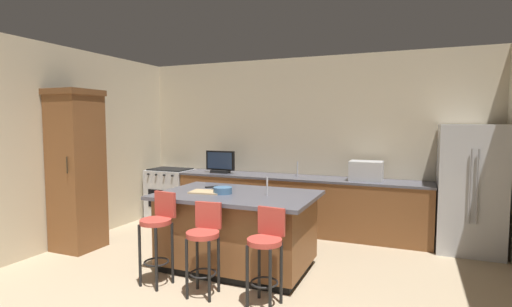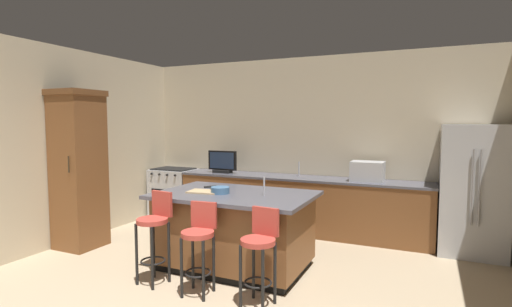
{
  "view_description": "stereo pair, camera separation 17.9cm",
  "coord_description": "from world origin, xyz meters",
  "px_view_note": "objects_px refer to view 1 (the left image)",
  "views": [
    {
      "loc": [
        1.75,
        -1.96,
        1.78
      ],
      "look_at": [
        -0.4,
        3.21,
        1.33
      ],
      "focal_mm": 27.04,
      "sensor_mm": 36.0,
      "label": 1
    },
    {
      "loc": [
        1.91,
        -1.89,
        1.78
      ],
      "look_at": [
        -0.4,
        3.21,
        1.33
      ],
      "focal_mm": 27.04,
      "sensor_mm": 36.0,
      "label": 2
    }
  ],
  "objects_px": {
    "range_oven": "(171,193)",
    "fruit_bowl": "(223,190)",
    "kitchen_island": "(237,230)",
    "bar_stool_right": "(266,248)",
    "tv_monitor": "(220,163)",
    "cell_phone": "(217,189)",
    "refrigerator": "(470,189)",
    "bar_stool_center": "(204,241)",
    "cutting_board": "(207,192)",
    "bar_stool_left": "(158,229)",
    "cabinet_tower": "(77,167)",
    "microwave": "(366,171)",
    "tv_remote": "(212,187)"
  },
  "relations": [
    {
      "from": "tv_monitor",
      "to": "cell_phone",
      "type": "relative_size",
      "value": 3.58
    },
    {
      "from": "tv_monitor",
      "to": "cabinet_tower",
      "type": "bearing_deg",
      "value": -122.19
    },
    {
      "from": "bar_stool_right",
      "to": "bar_stool_left",
      "type": "bearing_deg",
      "value": -174.21
    },
    {
      "from": "range_oven",
      "to": "cabinet_tower",
      "type": "bearing_deg",
      "value": -94.29
    },
    {
      "from": "fruit_bowl",
      "to": "cutting_board",
      "type": "bearing_deg",
      "value": -176.96
    },
    {
      "from": "kitchen_island",
      "to": "refrigerator",
      "type": "distance_m",
      "value": 3.25
    },
    {
      "from": "cabinet_tower",
      "to": "bar_stool_right",
      "type": "relative_size",
      "value": 2.36
    },
    {
      "from": "fruit_bowl",
      "to": "tv_monitor",
      "type": "bearing_deg",
      "value": 118.6
    },
    {
      "from": "refrigerator",
      "to": "tv_monitor",
      "type": "height_order",
      "value": "refrigerator"
    },
    {
      "from": "bar_stool_center",
      "to": "cutting_board",
      "type": "relative_size",
      "value": 2.49
    },
    {
      "from": "refrigerator",
      "to": "bar_stool_center",
      "type": "height_order",
      "value": "refrigerator"
    },
    {
      "from": "cabinet_tower",
      "to": "cutting_board",
      "type": "distance_m",
      "value": 2.04
    },
    {
      "from": "kitchen_island",
      "to": "microwave",
      "type": "height_order",
      "value": "microwave"
    },
    {
      "from": "bar_stool_center",
      "to": "bar_stool_right",
      "type": "distance_m",
      "value": 0.67
    },
    {
      "from": "kitchen_island",
      "to": "bar_stool_right",
      "type": "xyz_separation_m",
      "value": [
        0.67,
        -0.77,
        0.09
      ]
    },
    {
      "from": "microwave",
      "to": "bar_stool_center",
      "type": "relative_size",
      "value": 0.51
    },
    {
      "from": "cutting_board",
      "to": "refrigerator",
      "type": "bearing_deg",
      "value": 31.42
    },
    {
      "from": "tv_monitor",
      "to": "microwave",
      "type": "bearing_deg",
      "value": 1.21
    },
    {
      "from": "microwave",
      "to": "cell_phone",
      "type": "relative_size",
      "value": 3.2
    },
    {
      "from": "bar_stool_right",
      "to": "fruit_bowl",
      "type": "distance_m",
      "value": 1.13
    },
    {
      "from": "bar_stool_center",
      "to": "fruit_bowl",
      "type": "bearing_deg",
      "value": 95.65
    },
    {
      "from": "kitchen_island",
      "to": "bar_stool_right",
      "type": "height_order",
      "value": "bar_stool_right"
    },
    {
      "from": "range_oven",
      "to": "tv_remote",
      "type": "bearing_deg",
      "value": -41.9
    },
    {
      "from": "microwave",
      "to": "bar_stool_center",
      "type": "xyz_separation_m",
      "value": [
        -1.31,
        -2.6,
        -0.49
      ]
    },
    {
      "from": "cabinet_tower",
      "to": "cell_phone",
      "type": "relative_size",
      "value": 14.91
    },
    {
      "from": "microwave",
      "to": "cutting_board",
      "type": "height_order",
      "value": "microwave"
    },
    {
      "from": "bar_stool_left",
      "to": "bar_stool_right",
      "type": "distance_m",
      "value": 1.27
    },
    {
      "from": "cutting_board",
      "to": "tv_monitor",
      "type": "bearing_deg",
      "value": 113.03
    },
    {
      "from": "range_oven",
      "to": "fruit_bowl",
      "type": "xyz_separation_m",
      "value": [
        2.09,
        -1.9,
        0.51
      ]
    },
    {
      "from": "bar_stool_right",
      "to": "cabinet_tower",
      "type": "bearing_deg",
      "value": 175.4
    },
    {
      "from": "bar_stool_center",
      "to": "fruit_bowl",
      "type": "height_order",
      "value": "fruit_bowl"
    },
    {
      "from": "tv_remote",
      "to": "microwave",
      "type": "bearing_deg",
      "value": 79.09
    },
    {
      "from": "fruit_bowl",
      "to": "tv_remote",
      "type": "xyz_separation_m",
      "value": [
        -0.33,
        0.33,
        -0.03
      ]
    },
    {
      "from": "cabinet_tower",
      "to": "bar_stool_right",
      "type": "bearing_deg",
      "value": -10.46
    },
    {
      "from": "kitchen_island",
      "to": "bar_stool_center",
      "type": "height_order",
      "value": "bar_stool_center"
    },
    {
      "from": "refrigerator",
      "to": "tv_remote",
      "type": "xyz_separation_m",
      "value": [
        -3.18,
        -1.53,
        0.06
      ]
    },
    {
      "from": "tv_monitor",
      "to": "fruit_bowl",
      "type": "distance_m",
      "value": 2.11
    },
    {
      "from": "kitchen_island",
      "to": "bar_stool_left",
      "type": "relative_size",
      "value": 1.87
    },
    {
      "from": "bar_stool_right",
      "to": "tv_remote",
      "type": "bearing_deg",
      "value": 145.02
    },
    {
      "from": "microwave",
      "to": "bar_stool_right",
      "type": "distance_m",
      "value": 2.7
    },
    {
      "from": "bar_stool_right",
      "to": "cutting_board",
      "type": "xyz_separation_m",
      "value": [
        -1.04,
        0.66,
        0.37
      ]
    },
    {
      "from": "refrigerator",
      "to": "bar_stool_left",
      "type": "distance_m",
      "value": 4.16
    },
    {
      "from": "tv_monitor",
      "to": "tv_remote",
      "type": "xyz_separation_m",
      "value": [
        0.68,
        -1.53,
        -0.14
      ]
    },
    {
      "from": "refrigerator",
      "to": "cell_phone",
      "type": "xyz_separation_m",
      "value": [
        -3.07,
        -1.6,
        0.05
      ]
    },
    {
      "from": "cabinet_tower",
      "to": "microwave",
      "type": "xyz_separation_m",
      "value": [
        3.7,
        2.01,
        -0.11
      ]
    },
    {
      "from": "bar_stool_right",
      "to": "cell_phone",
      "type": "bearing_deg",
      "value": 144.12
    },
    {
      "from": "tv_monitor",
      "to": "bar_stool_left",
      "type": "height_order",
      "value": "tv_monitor"
    },
    {
      "from": "refrigerator",
      "to": "bar_stool_right",
      "type": "bearing_deg",
      "value": -128.69
    },
    {
      "from": "tv_monitor",
      "to": "bar_stool_right",
      "type": "height_order",
      "value": "tv_monitor"
    },
    {
      "from": "fruit_bowl",
      "to": "cutting_board",
      "type": "xyz_separation_m",
      "value": [
        -0.22,
        -0.01,
        -0.03
      ]
    }
  ]
}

